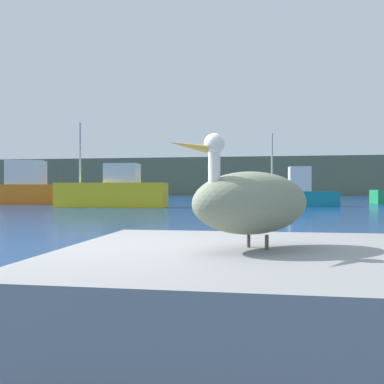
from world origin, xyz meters
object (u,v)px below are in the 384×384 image
(pelican, at_px, (252,202))
(fishing_boat_teal, at_px, (297,194))
(fishing_boat_orange, at_px, (15,189))
(fishing_boat_yellow, at_px, (113,192))

(pelican, relative_size, fishing_boat_teal, 0.23)
(pelican, relative_size, fishing_boat_orange, 0.15)
(fishing_boat_orange, bearing_deg, fishing_boat_yellow, 139.45)
(fishing_boat_orange, height_order, fishing_boat_yellow, fishing_boat_yellow)
(fishing_boat_orange, bearing_deg, pelican, 110.40)
(pelican, height_order, fishing_boat_orange, fishing_boat_orange)
(fishing_boat_teal, height_order, fishing_boat_orange, fishing_boat_orange)
(pelican, xyz_separation_m, fishing_boat_teal, (2.66, 23.53, -0.16))
(pelican, height_order, fishing_boat_yellow, fishing_boat_yellow)
(pelican, relative_size, fishing_boat_yellow, 0.18)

